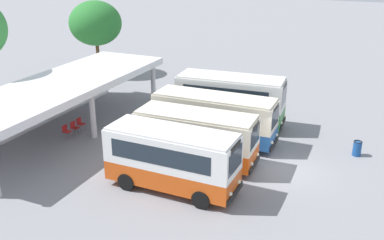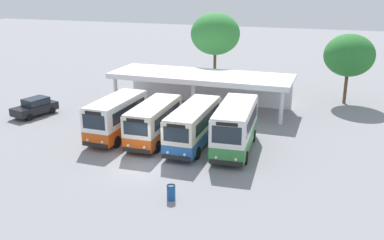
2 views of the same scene
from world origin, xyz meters
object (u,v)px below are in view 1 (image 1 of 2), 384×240
at_px(waiting_chair_end_by_column, 66,130).
at_px(city_bus_nearest_orange, 172,157).
at_px(city_bus_second_in_row, 196,136).
at_px(waiting_chair_middle_seat, 80,123).
at_px(city_bus_fourth_amber, 230,98).
at_px(waiting_chair_second_from_end, 74,127).
at_px(litter_bin_apron, 357,148).
at_px(city_bus_middle_cream, 214,116).

bearing_deg(waiting_chair_end_by_column, city_bus_nearest_orange, -108.43).
distance_m(city_bus_second_in_row, waiting_chair_middle_seat, 8.98).
bearing_deg(city_bus_fourth_amber, waiting_chair_second_from_end, 123.44).
xyz_separation_m(city_bus_fourth_amber, waiting_chair_middle_seat, (-4.97, 8.65, -1.34)).
relative_size(city_bus_second_in_row, litter_bin_apron, 7.55).
xyz_separation_m(waiting_chair_end_by_column, waiting_chair_middle_seat, (1.41, -0.02, 0.00)).
distance_m(waiting_chair_second_from_end, waiting_chair_middle_seat, 0.71).
height_order(city_bus_fourth_amber, waiting_chair_end_by_column, city_bus_fourth_amber).
height_order(city_bus_middle_cream, waiting_chair_middle_seat, city_bus_middle_cream).
distance_m(city_bus_second_in_row, city_bus_middle_cream, 3.12).
bearing_deg(waiting_chair_middle_seat, litter_bin_apron, -78.90).
height_order(waiting_chair_end_by_column, waiting_chair_second_from_end, same).
relative_size(city_bus_nearest_orange, city_bus_middle_cream, 0.87).
distance_m(city_bus_middle_cream, litter_bin_apron, 8.49).
height_order(city_bus_second_in_row, waiting_chair_middle_seat, city_bus_second_in_row).
bearing_deg(city_bus_nearest_orange, litter_bin_apron, -46.29).
distance_m(city_bus_middle_cream, waiting_chair_second_from_end, 9.08).
bearing_deg(city_bus_fourth_amber, litter_bin_apron, -101.14).
relative_size(waiting_chair_end_by_column, waiting_chair_middle_seat, 1.00).
relative_size(waiting_chair_middle_seat, litter_bin_apron, 0.96).
bearing_deg(city_bus_middle_cream, waiting_chair_second_from_end, 106.48).
bearing_deg(city_bus_fourth_amber, waiting_chair_middle_seat, 119.88).
height_order(city_bus_second_in_row, litter_bin_apron, city_bus_second_in_row).
xyz_separation_m(waiting_chair_end_by_column, waiting_chair_second_from_end, (0.71, -0.08, 0.00)).
distance_m(city_bus_second_in_row, city_bus_fourth_amber, 6.24).
bearing_deg(waiting_chair_middle_seat, waiting_chair_second_from_end, -175.33).
xyz_separation_m(city_bus_second_in_row, litter_bin_apron, (4.59, -8.15, -1.19)).
bearing_deg(waiting_chair_end_by_column, waiting_chair_second_from_end, -6.15).
height_order(city_bus_nearest_orange, city_bus_middle_cream, city_bus_nearest_orange).
bearing_deg(city_bus_nearest_orange, city_bus_second_in_row, 1.54).
bearing_deg(city_bus_nearest_orange, waiting_chair_end_by_column, 71.57).
xyz_separation_m(waiting_chair_second_from_end, waiting_chair_middle_seat, (0.71, 0.06, 0.00)).
bearing_deg(city_bus_fourth_amber, waiting_chair_end_by_column, 126.36).
height_order(waiting_chair_end_by_column, waiting_chair_middle_seat, same).
relative_size(city_bus_nearest_orange, waiting_chair_end_by_column, 7.69).
height_order(waiting_chair_end_by_column, litter_bin_apron, litter_bin_apron).
bearing_deg(waiting_chair_middle_seat, city_bus_nearest_orange, -116.22).
distance_m(city_bus_middle_cream, waiting_chair_end_by_column, 9.37).
height_order(city_bus_nearest_orange, city_bus_second_in_row, city_bus_nearest_orange).
relative_size(city_bus_fourth_amber, waiting_chair_second_from_end, 8.51).
bearing_deg(city_bus_second_in_row, litter_bin_apron, -60.59).
relative_size(waiting_chair_second_from_end, litter_bin_apron, 0.96).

